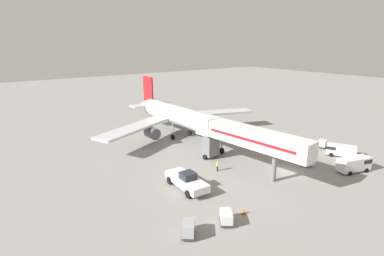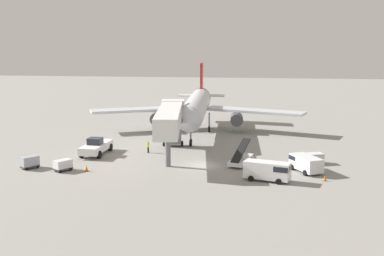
{
  "view_description": "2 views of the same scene",
  "coord_description": "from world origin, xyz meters",
  "px_view_note": "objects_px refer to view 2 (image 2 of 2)",
  "views": [
    {
      "loc": [
        -37.18,
        -26.39,
        19.3
      ],
      "look_at": [
        -5.24,
        17.74,
        3.75
      ],
      "focal_mm": 28.14,
      "sensor_mm": 36.0,
      "label": 1
    },
    {
      "loc": [
        6.86,
        -63.38,
        16.37
      ],
      "look_at": [
        -3.13,
        13.39,
        2.53
      ],
      "focal_mm": 46.9,
      "sensor_mm": 36.0,
      "label": 2
    }
  ],
  "objects_px": {
    "belt_loader_truck": "(241,159)",
    "pushback_tug": "(96,147)",
    "service_van_outer_left": "(305,163)",
    "jet_bridge": "(170,119)",
    "ground_crew_worker_foreground": "(148,147)",
    "safety_cone_bravo": "(307,156)",
    "airplane_at_gate": "(197,107)",
    "safety_cone_alpha": "(325,178)",
    "baggage_cart_near_center": "(30,162)",
    "baggage_cart_mid_center": "(315,158)",
    "service_van_mid_left": "(268,170)",
    "baggage_cart_rear_right": "(63,165)",
    "safety_cone_charlie": "(87,168)"
  },
  "relations": [
    {
      "from": "pushback_tug",
      "to": "baggage_cart_mid_center",
      "type": "xyz_separation_m",
      "value": [
        30.5,
        -1.41,
        -0.36
      ]
    },
    {
      "from": "jet_bridge",
      "to": "pushback_tug",
      "type": "bearing_deg",
      "value": -178.41
    },
    {
      "from": "pushback_tug",
      "to": "ground_crew_worker_foreground",
      "type": "bearing_deg",
      "value": 15.21
    },
    {
      "from": "airplane_at_gate",
      "to": "service_van_mid_left",
      "type": "distance_m",
      "value": 32.13
    },
    {
      "from": "service_van_mid_left",
      "to": "baggage_cart_mid_center",
      "type": "xyz_separation_m",
      "value": [
        6.29,
        9.19,
        -0.52
      ]
    },
    {
      "from": "baggage_cart_near_center",
      "to": "safety_cone_charlie",
      "type": "relative_size",
      "value": 3.26
    },
    {
      "from": "safety_cone_alpha",
      "to": "safety_cone_bravo",
      "type": "height_order",
      "value": "safety_cone_alpha"
    },
    {
      "from": "baggage_cart_mid_center",
      "to": "safety_cone_bravo",
      "type": "xyz_separation_m",
      "value": [
        -0.75,
        2.91,
        -0.52
      ]
    },
    {
      "from": "safety_cone_bravo",
      "to": "airplane_at_gate",
      "type": "bearing_deg",
      "value": 135.07
    },
    {
      "from": "airplane_at_gate",
      "to": "pushback_tug",
      "type": "distance_m",
      "value": 22.84
    },
    {
      "from": "airplane_at_gate",
      "to": "baggage_cart_near_center",
      "type": "bearing_deg",
      "value": -123.12
    },
    {
      "from": "pushback_tug",
      "to": "baggage_cart_near_center",
      "type": "xyz_separation_m",
      "value": [
        -5.93,
        -8.75,
        -0.27
      ]
    },
    {
      "from": "safety_cone_bravo",
      "to": "safety_cone_alpha",
      "type": "bearing_deg",
      "value": -84.75
    },
    {
      "from": "pushback_tug",
      "to": "safety_cone_charlie",
      "type": "height_order",
      "value": "pushback_tug"
    },
    {
      "from": "ground_crew_worker_foreground",
      "to": "safety_cone_bravo",
      "type": "distance_m",
      "value": 22.59
    },
    {
      "from": "pushback_tug",
      "to": "ground_crew_worker_foreground",
      "type": "xyz_separation_m",
      "value": [
        7.17,
        1.95,
        -0.22
      ]
    },
    {
      "from": "safety_cone_bravo",
      "to": "service_van_mid_left",
      "type": "bearing_deg",
      "value": -114.58
    },
    {
      "from": "ground_crew_worker_foreground",
      "to": "airplane_at_gate",
      "type": "bearing_deg",
      "value": 73.62
    },
    {
      "from": "baggage_cart_near_center",
      "to": "safety_cone_bravo",
      "type": "bearing_deg",
      "value": 16.04
    },
    {
      "from": "airplane_at_gate",
      "to": "service_van_outer_left",
      "type": "height_order",
      "value": "airplane_at_gate"
    },
    {
      "from": "baggage_cart_rear_right",
      "to": "safety_cone_charlie",
      "type": "height_order",
      "value": "baggage_cart_rear_right"
    },
    {
      "from": "service_van_outer_left",
      "to": "jet_bridge",
      "type": "bearing_deg",
      "value": 161.44
    },
    {
      "from": "pushback_tug",
      "to": "service_van_mid_left",
      "type": "bearing_deg",
      "value": -23.64
    },
    {
      "from": "jet_bridge",
      "to": "baggage_cart_near_center",
      "type": "height_order",
      "value": "jet_bridge"
    },
    {
      "from": "airplane_at_gate",
      "to": "safety_cone_alpha",
      "type": "distance_m",
      "value": 34.48
    },
    {
      "from": "service_van_mid_left",
      "to": "baggage_cart_rear_right",
      "type": "relative_size",
      "value": 2.28
    },
    {
      "from": "jet_bridge",
      "to": "service_van_outer_left",
      "type": "bearing_deg",
      "value": -18.56
    },
    {
      "from": "baggage_cart_rear_right",
      "to": "safety_cone_alpha",
      "type": "xyz_separation_m",
      "value": [
        32.03,
        -0.34,
        -0.48
      ]
    },
    {
      "from": "safety_cone_alpha",
      "to": "safety_cone_bravo",
      "type": "bearing_deg",
      "value": 95.25
    },
    {
      "from": "belt_loader_truck",
      "to": "safety_cone_bravo",
      "type": "xyz_separation_m",
      "value": [
        8.98,
        4.53,
        -0.5
      ]
    },
    {
      "from": "airplane_at_gate",
      "to": "baggage_cart_mid_center",
      "type": "height_order",
      "value": "airplane_at_gate"
    },
    {
      "from": "pushback_tug",
      "to": "baggage_cart_near_center",
      "type": "distance_m",
      "value": 10.58
    },
    {
      "from": "safety_cone_charlie",
      "to": "safety_cone_bravo",
      "type": "bearing_deg",
      "value": 20.82
    },
    {
      "from": "baggage_cart_rear_right",
      "to": "safety_cone_alpha",
      "type": "relative_size",
      "value": 3.94
    },
    {
      "from": "service_van_outer_left",
      "to": "ground_crew_worker_foreground",
      "type": "height_order",
      "value": "service_van_outer_left"
    },
    {
      "from": "baggage_cart_near_center",
      "to": "safety_cone_charlie",
      "type": "xyz_separation_m",
      "value": [
        7.66,
        -0.4,
        -0.49
      ]
    },
    {
      "from": "baggage_cart_rear_right",
      "to": "safety_cone_charlie",
      "type": "relative_size",
      "value": 3.25
    },
    {
      "from": "jet_bridge",
      "to": "service_van_mid_left",
      "type": "height_order",
      "value": "jet_bridge"
    },
    {
      "from": "jet_bridge",
      "to": "service_van_outer_left",
      "type": "distance_m",
      "value": 19.55
    },
    {
      "from": "belt_loader_truck",
      "to": "pushback_tug",
      "type": "bearing_deg",
      "value": 171.71
    },
    {
      "from": "baggage_cart_near_center",
      "to": "safety_cone_bravo",
      "type": "distance_m",
      "value": 37.13
    },
    {
      "from": "airplane_at_gate",
      "to": "safety_cone_alpha",
      "type": "xyz_separation_m",
      "value": [
        18.59,
        -28.73,
        -4.2
      ]
    },
    {
      "from": "ground_crew_worker_foreground",
      "to": "safety_cone_charlie",
      "type": "distance_m",
      "value": 12.38
    },
    {
      "from": "safety_cone_alpha",
      "to": "pushback_tug",
      "type": "bearing_deg",
      "value": 162.49
    },
    {
      "from": "baggage_cart_near_center",
      "to": "safety_cone_alpha",
      "type": "xyz_separation_m",
      "value": [
        36.71,
        -0.96,
        -0.56
      ]
    },
    {
      "from": "airplane_at_gate",
      "to": "safety_cone_bravo",
      "type": "distance_m",
      "value": 25.16
    },
    {
      "from": "service_van_mid_left",
      "to": "safety_cone_alpha",
      "type": "height_order",
      "value": "service_van_mid_left"
    },
    {
      "from": "belt_loader_truck",
      "to": "baggage_cart_mid_center",
      "type": "height_order",
      "value": "belt_loader_truck"
    },
    {
      "from": "service_van_mid_left",
      "to": "safety_cone_charlie",
      "type": "xyz_separation_m",
      "value": [
        -22.49,
        1.45,
        -0.92
      ]
    },
    {
      "from": "airplane_at_gate",
      "to": "safety_cone_charlie",
      "type": "relative_size",
      "value": 50.57
    }
  ]
}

